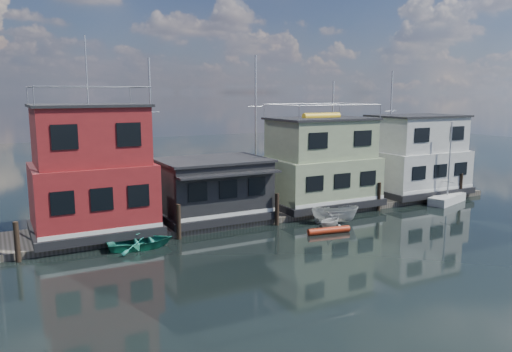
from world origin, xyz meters
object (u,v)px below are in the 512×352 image
motorboat (335,215)px  day_sailer (447,198)px  houseboat_red (92,173)px  houseboat_white (416,156)px  dinghy_teal (141,242)px  houseboat_dark (213,188)px  houseboat_green (320,163)px  dinghy_white (330,220)px  red_kayak (329,230)px

motorboat → day_sailer: size_ratio=0.49×
houseboat_red → houseboat_white: 27.01m
houseboat_white → dinghy_teal: (-25.08, -3.52, -3.14)m
houseboat_dark → houseboat_green: houseboat_green is taller
dinghy_white → houseboat_dark: bearing=30.3°
houseboat_dark → motorboat: size_ratio=2.30×
houseboat_red → houseboat_white: bearing=0.0°
houseboat_green → day_sailer: bearing=-17.9°
dinghy_teal → houseboat_green: bearing=-73.3°
houseboat_dark → houseboat_white: (19.00, 0.02, 1.12)m
red_kayak → dinghy_teal: bearing=175.5°
motorboat → red_kayak: motorboat is taller
dinghy_teal → houseboat_red: bearing=32.1°
houseboat_red → houseboat_green: size_ratio=1.41×
red_kayak → houseboat_dark: bearing=139.8°
houseboat_dark → motorboat: bearing=-30.1°
dinghy_white → red_kayak: dinghy_white is taller
houseboat_red → houseboat_dark: bearing=-0.1°
houseboat_green → dinghy_teal: 15.81m
houseboat_dark → houseboat_white: bearing=0.1°
houseboat_red → red_kayak: (13.39, -6.17, -3.89)m
houseboat_red → houseboat_green: bearing=0.0°
dinghy_white → dinghy_teal: size_ratio=0.57×
houseboat_white → dinghy_teal: size_ratio=2.22×
dinghy_white → motorboat: bearing=-69.0°
houseboat_red → red_kayak: size_ratio=4.11×
dinghy_teal → red_kayak: 11.77m
houseboat_green → dinghy_white: houseboat_green is taller
houseboat_dark → red_kayak: (5.39, -6.15, -2.21)m
day_sailer → dinghy_white: day_sailer is taller
day_sailer → dinghy_white: size_ratio=3.06×
houseboat_green → dinghy_white: bearing=-118.3°
houseboat_white → red_kayak: 15.30m
houseboat_red → red_kayak: 15.25m
houseboat_red → dinghy_teal: (1.92, -3.52, -3.71)m
houseboat_green → dinghy_teal: (-15.08, -3.52, -3.16)m
day_sailer → dinghy_teal: bearing=162.6°
houseboat_red → day_sailer: size_ratio=1.79×
motorboat → dinghy_white: (-1.08, -0.94, -0.05)m
houseboat_dark → houseboat_white: houseboat_white is taller
houseboat_dark → dinghy_teal: bearing=-150.0°
houseboat_dark → red_kayak: bearing=-48.7°
dinghy_white → houseboat_white: bearing=-87.9°
dinghy_white → red_kayak: size_ratio=0.75×
houseboat_white → houseboat_red: bearing=-180.0°
day_sailer → red_kayak: day_sailer is taller
houseboat_red → houseboat_dark: 8.18m
houseboat_dark → dinghy_white: houseboat_dark is taller
houseboat_green → dinghy_white: 6.59m
houseboat_green → houseboat_white: bearing=-0.0°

